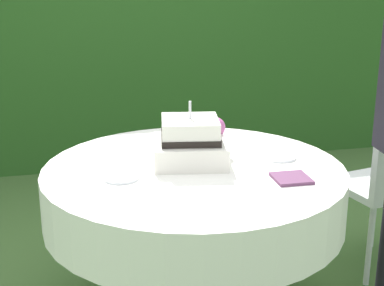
{
  "coord_description": "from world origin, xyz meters",
  "views": [
    {
      "loc": [
        -0.58,
        -2.29,
        1.59
      ],
      "look_at": [
        0.0,
        0.04,
        0.85
      ],
      "focal_mm": 53.34,
      "sensor_mm": 36.0,
      "label": 1
    }
  ],
  "objects_px": {
    "wedding_cake": "(191,142)",
    "serving_plate_far": "(280,157)",
    "cake_table": "(194,193)",
    "serving_plate_near": "(121,177)",
    "napkin_stack": "(291,178)"
  },
  "relations": [
    {
      "from": "cake_table",
      "to": "napkin_stack",
      "type": "distance_m",
      "value": 0.45
    },
    {
      "from": "wedding_cake",
      "to": "serving_plate_far",
      "type": "relative_size",
      "value": 2.61
    },
    {
      "from": "cake_table",
      "to": "wedding_cake",
      "type": "distance_m",
      "value": 0.23
    },
    {
      "from": "cake_table",
      "to": "wedding_cake",
      "type": "xyz_separation_m",
      "value": [
        0.01,
        0.07,
        0.22
      ]
    },
    {
      "from": "wedding_cake",
      "to": "serving_plate_near",
      "type": "bearing_deg",
      "value": -156.85
    },
    {
      "from": "wedding_cake",
      "to": "serving_plate_far",
      "type": "distance_m",
      "value": 0.42
    },
    {
      "from": "wedding_cake",
      "to": "serving_plate_far",
      "type": "xyz_separation_m",
      "value": [
        0.41,
        -0.05,
        -0.09
      ]
    },
    {
      "from": "serving_plate_far",
      "to": "napkin_stack",
      "type": "distance_m",
      "value": 0.28
    },
    {
      "from": "serving_plate_near",
      "to": "serving_plate_far",
      "type": "height_order",
      "value": "same"
    },
    {
      "from": "napkin_stack",
      "to": "serving_plate_far",
      "type": "bearing_deg",
      "value": 77.05
    },
    {
      "from": "serving_plate_near",
      "to": "napkin_stack",
      "type": "distance_m",
      "value": 0.7
    },
    {
      "from": "serving_plate_near",
      "to": "napkin_stack",
      "type": "height_order",
      "value": "napkin_stack"
    },
    {
      "from": "cake_table",
      "to": "serving_plate_near",
      "type": "xyz_separation_m",
      "value": [
        -0.33,
        -0.07,
        0.13
      ]
    },
    {
      "from": "serving_plate_far",
      "to": "napkin_stack",
      "type": "xyz_separation_m",
      "value": [
        -0.06,
        -0.27,
        0.0
      ]
    },
    {
      "from": "cake_table",
      "to": "napkin_stack",
      "type": "xyz_separation_m",
      "value": [
        0.35,
        -0.25,
        0.13
      ]
    }
  ]
}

